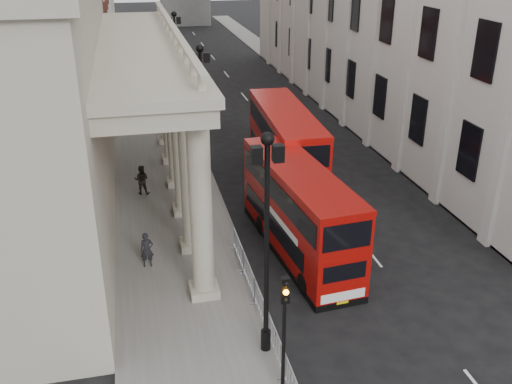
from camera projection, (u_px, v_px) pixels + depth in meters
sidewalk_west at (156, 135)px, 43.60m from camera, size 6.00×140.00×0.12m
sidewalk_east at (358, 121)px, 46.90m from camera, size 3.00×140.00×0.12m
kerb at (194, 132)px, 44.19m from camera, size 0.20×140.00×0.14m
portico_building at (13, 107)px, 28.99m from camera, size 9.00×28.00×12.00m
lamp_post_south at (267, 233)px, 18.95m from camera, size 1.05×0.44×8.32m
lamp_post_mid at (202, 106)px, 33.19m from camera, size 1.05×0.44×8.32m
lamp_post_north at (176, 55)px, 47.44m from camera, size 1.05×0.44×8.32m
traffic_light at (284, 313)px, 17.91m from camera, size 0.28×0.33×4.30m
crowd_barriers at (285, 368)px, 19.15m from camera, size 0.50×18.75×1.10m
bus_near at (299, 210)px, 26.72m from camera, size 3.29×10.07×4.27m
bus_far at (285, 145)px, 34.41m from camera, size 3.06×10.80×4.62m
pedestrian_a at (147, 250)px, 25.83m from camera, size 0.62×0.43×1.66m
pedestrian_b at (142, 180)px, 33.18m from camera, size 0.99×0.86×1.76m
pedestrian_c at (179, 169)px, 34.59m from camera, size 1.06×0.84×1.90m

